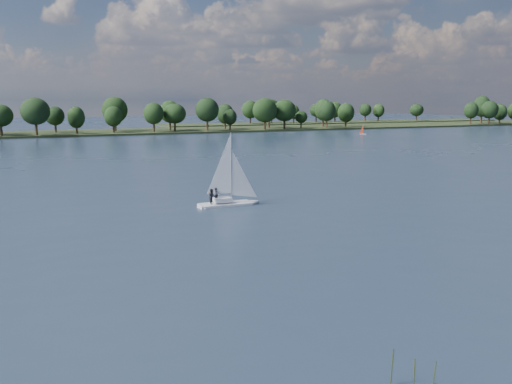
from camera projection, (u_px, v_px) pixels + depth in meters
ground at (145, 161)px, 127.83m from camera, size 700.00×700.00×0.00m
far_shore at (73, 134)px, 227.59m from camera, size 660.00×40.00×1.50m
far_shore_back at (341, 123)px, 338.42m from camera, size 220.00×30.00×1.40m
sailboat at (226, 185)px, 72.46m from camera, size 7.48×2.15×9.82m
dinghy_orange at (363, 132)px, 225.58m from camera, size 2.64×1.92×3.94m
treeline at (54, 114)px, 220.36m from camera, size 563.04×74.08×18.91m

